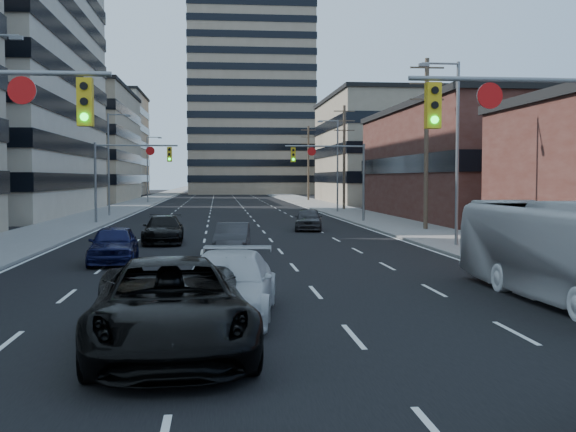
# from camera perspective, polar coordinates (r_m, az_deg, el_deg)

# --- Properties ---
(road_surface) EXTENTS (18.00, 300.00, 0.02)m
(road_surface) POSITION_cam_1_polar(r_m,az_deg,el_deg) (139.11, -5.15, 1.62)
(road_surface) COLOR black
(road_surface) RESTS_ON ground
(sidewalk_left) EXTENTS (5.00, 300.00, 0.15)m
(sidewalk_left) POSITION_cam_1_polar(r_m,az_deg,el_deg) (139.49, -9.88, 1.61)
(sidewalk_left) COLOR slate
(sidewalk_left) RESTS_ON ground
(sidewalk_right) EXTENTS (5.00, 300.00, 0.15)m
(sidewalk_right) POSITION_cam_1_polar(r_m,az_deg,el_deg) (139.67, -0.42, 1.66)
(sidewalk_right) COLOR slate
(sidewalk_right) RESTS_ON ground
(office_left_far) EXTENTS (20.00, 30.00, 16.00)m
(office_left_far) POSITION_cam_1_polar(r_m,az_deg,el_deg) (111.54, -17.52, 5.25)
(office_left_far) COLOR gray
(office_left_far) RESTS_ON ground
(storefront_right_mid) EXTENTS (20.00, 30.00, 9.00)m
(storefront_right_mid) POSITION_cam_1_polar(r_m,az_deg,el_deg) (64.17, 17.46, 3.86)
(storefront_right_mid) COLOR #472119
(storefront_right_mid) RESTS_ON ground
(office_right_far) EXTENTS (22.00, 28.00, 14.00)m
(office_right_far) POSITION_cam_1_polar(r_m,az_deg,el_deg) (100.57, 9.48, 5.03)
(office_right_far) COLOR gray
(office_right_far) RESTS_ON ground
(apartment_tower) EXTENTS (26.00, 26.00, 58.00)m
(apartment_tower) POSITION_cam_1_polar(r_m,az_deg,el_deg) (161.26, -3.07, 12.15)
(apartment_tower) COLOR gray
(apartment_tower) RESTS_ON ground
(bg_block_left) EXTENTS (24.00, 24.00, 20.00)m
(bg_block_left) POSITION_cam_1_polar(r_m,az_deg,el_deg) (151.61, -15.88, 5.40)
(bg_block_left) COLOR #ADA089
(bg_block_left) RESTS_ON ground
(bg_block_right) EXTENTS (22.00, 22.00, 12.00)m
(bg_block_right) POSITION_cam_1_polar(r_m,az_deg,el_deg) (142.96, 7.81, 4.04)
(bg_block_right) COLOR gray
(bg_block_right) RESTS_ON ground
(signal_near_right) EXTENTS (6.59, 0.33, 6.00)m
(signal_near_right) POSITION_cam_1_polar(r_m,az_deg,el_deg) (19.09, 21.07, 5.58)
(signal_near_right) COLOR slate
(signal_near_right) RESTS_ON ground
(signal_far_left) EXTENTS (6.09, 0.33, 6.00)m
(signal_far_left) POSITION_cam_1_polar(r_m,az_deg,el_deg) (54.46, -12.58, 3.89)
(signal_far_left) COLOR slate
(signal_far_left) RESTS_ON ground
(signal_far_right) EXTENTS (6.09, 0.33, 6.00)m
(signal_far_right) POSITION_cam_1_polar(r_m,az_deg,el_deg) (54.77, 3.63, 3.96)
(signal_far_right) COLOR slate
(signal_far_right) RESTS_ON ground
(utility_pole_block) EXTENTS (2.20, 0.28, 11.00)m
(utility_pole_block) POSITION_cam_1_polar(r_m,az_deg,el_deg) (47.04, 10.88, 5.86)
(utility_pole_block) COLOR #4C3D2D
(utility_pole_block) RESTS_ON ground
(utility_pole_midblock) EXTENTS (2.20, 0.28, 11.00)m
(utility_pole_midblock) POSITION_cam_1_polar(r_m,az_deg,el_deg) (76.26, 4.46, 4.80)
(utility_pole_midblock) COLOR #4C3D2D
(utility_pole_midblock) RESTS_ON ground
(utility_pole_distant) EXTENTS (2.20, 0.28, 11.00)m
(utility_pole_distant) POSITION_cam_1_polar(r_m,az_deg,el_deg) (105.92, 1.62, 4.31)
(utility_pole_distant) COLOR #4C3D2D
(utility_pole_distant) RESTS_ON ground
(streetlight_left_mid) EXTENTS (2.03, 0.22, 9.00)m
(streetlight_left_mid) POSITION_cam_1_polar(r_m,az_deg,el_deg) (64.75, -13.85, 4.39)
(streetlight_left_mid) COLOR slate
(streetlight_left_mid) RESTS_ON ground
(streetlight_left_far) EXTENTS (2.03, 0.22, 9.00)m
(streetlight_left_far) POSITION_cam_1_polar(r_m,az_deg,el_deg) (99.51, -10.95, 3.92)
(streetlight_left_far) COLOR slate
(streetlight_left_far) RESTS_ON ground
(streetlight_right_near) EXTENTS (2.03, 0.22, 9.00)m
(streetlight_right_near) POSITION_cam_1_polar(r_m,az_deg,el_deg) (35.96, 12.99, 5.57)
(streetlight_right_near) COLOR slate
(streetlight_right_near) RESTS_ON ground
(streetlight_right_far) EXTENTS (2.03, 0.22, 9.00)m
(streetlight_right_far) POSITION_cam_1_polar(r_m,az_deg,el_deg) (70.02, 3.81, 4.37)
(streetlight_right_far) COLOR slate
(streetlight_right_far) RESTS_ON ground
(black_pickup) EXTENTS (3.52, 6.78, 1.83)m
(black_pickup) POSITION_cam_1_polar(r_m,az_deg,el_deg) (14.29, -9.31, -7.07)
(black_pickup) COLOR black
(black_pickup) RESTS_ON ground
(white_van) EXTENTS (2.86, 5.70, 1.59)m
(white_van) POSITION_cam_1_polar(r_m,az_deg,el_deg) (17.66, -4.77, -5.50)
(white_van) COLOR silver
(white_van) RESTS_ON ground
(transit_bus) EXTENTS (2.58, 10.04, 2.78)m
(transit_bus) POSITION_cam_1_polar(r_m,az_deg,el_deg) (21.14, 21.11, -2.66)
(transit_bus) COLOR silver
(transit_bus) RESTS_ON ground
(sedan_blue) EXTENTS (2.03, 4.58, 1.53)m
(sedan_blue) POSITION_cam_1_polar(r_m,az_deg,el_deg) (29.47, -13.61, -2.20)
(sedan_blue) COLOR #0D1035
(sedan_blue) RESTS_ON ground
(sedan_grey_center) EXTENTS (1.81, 4.29, 1.38)m
(sedan_grey_center) POSITION_cam_1_polar(r_m,az_deg,el_deg) (32.74, -4.42, -1.75)
(sedan_grey_center) COLOR #303032
(sedan_grey_center) RESTS_ON ground
(sedan_black_far) EXTENTS (2.16, 5.05, 1.45)m
(sedan_black_far) POSITION_cam_1_polar(r_m,az_deg,el_deg) (37.96, -9.82, -1.07)
(sedan_black_far) COLOR black
(sedan_black_far) RESTS_ON ground
(sedan_grey_right) EXTENTS (2.28, 4.49, 1.47)m
(sedan_grey_right) POSITION_cam_1_polar(r_m,az_deg,el_deg) (46.73, 1.63, -0.26)
(sedan_grey_right) COLOR #343437
(sedan_grey_right) RESTS_ON ground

